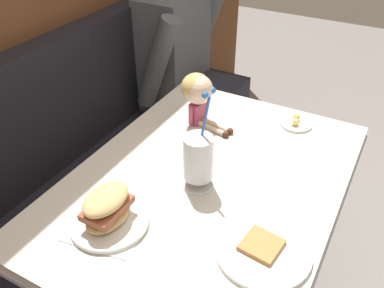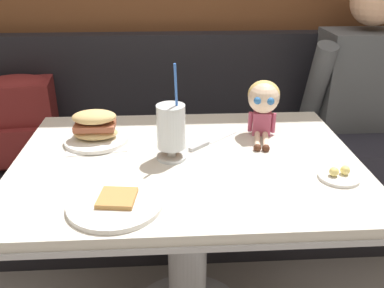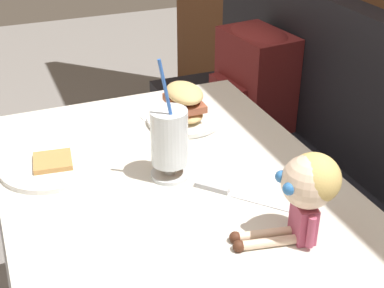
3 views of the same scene
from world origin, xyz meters
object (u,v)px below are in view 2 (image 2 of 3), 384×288
Objects in this scene: sandwich_plate at (95,130)px; seated_doll at (263,101)px; toast_plate at (115,203)px; milkshake_glass at (171,130)px; butter_knife at (206,144)px; backpack at (21,119)px; diner_patron at (363,96)px; butter_saucer at (339,176)px.

seated_doll reaches higher than sandwich_plate.
toast_plate is 0.79× the size of milkshake_glass.
toast_plate is 1.34× the size of butter_knife.
toast_plate is 0.66m from seated_doll.
toast_plate is at bearing -74.98° from sandwich_plate.
sandwich_plate is at bearing -176.70° from seated_doll.
backpack is at bearing 157.21° from seated_doll.
sandwich_plate is 1.23× the size of butter_knife.
toast_plate is at bearing -119.27° from milkshake_glass.
toast_plate is at bearing -126.47° from butter_knife.
diner_patron is (0.77, 0.48, -0.00)m from butter_knife.
toast_plate is 0.45m from butter_knife.
butter_knife is at bearing 145.30° from butter_saucer.
butter_knife is 0.82× the size of seated_doll.
milkshake_glass is 0.92m from backpack.
butter_knife is 0.26m from seated_doll.
butter_saucer is 0.64× the size of butter_knife.
toast_plate is at bearing -137.20° from seated_doll.
backpack is at bearing 147.00° from butter_saucer.
toast_plate is 0.65m from butter_saucer.
butter_knife is at bearing -148.02° from diner_patron.
seated_doll reaches higher than toast_plate.
butter_knife is (-0.37, 0.26, -0.00)m from butter_saucer.
butter_knife is at bearing 53.53° from toast_plate.
butter_knife is 0.23× the size of diner_patron.
diner_patron reaches higher than backpack.
milkshake_glass is at bearing -41.37° from backpack.
butter_saucer is 0.53× the size of seated_doll.
seated_doll is (0.33, 0.17, 0.03)m from milkshake_glass.
milkshake_glass reaches higher than toast_plate.
sandwich_plate is (-0.26, 0.14, -0.05)m from milkshake_glass.
butter_knife is 0.90m from diner_patron.
diner_patron reaches higher than milkshake_glass.
toast_plate is at bearing -58.68° from backpack.
butter_saucer is 0.45m from butter_knife.
butter_saucer is (0.75, -0.30, -0.04)m from sandwich_plate.
diner_patron is (1.56, -0.02, 0.08)m from backpack.
milkshake_glass is 1.38× the size of sandwich_plate.
seated_doll is at bearing 20.64° from butter_knife.
sandwich_plate is at bearing 158.12° from butter_saucer.
backpack reaches higher than butter_knife.
sandwich_plate is 0.28× the size of diner_patron.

